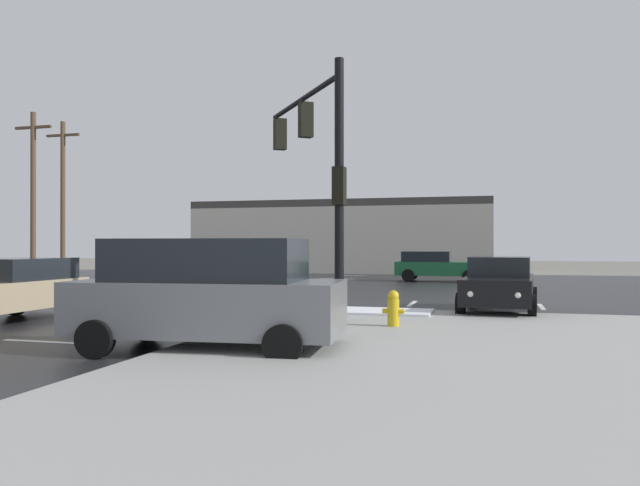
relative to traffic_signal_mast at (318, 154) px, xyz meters
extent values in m
plane|color=slate|center=(-4.18, 4.95, -4.29)|extent=(120.00, 120.00, 0.00)
cube|color=#232326|center=(-4.18, 4.95, -4.28)|extent=(44.00, 44.00, 0.02)
cube|color=white|center=(0.82, 0.95, -4.12)|extent=(4.00, 1.60, 0.06)
cube|color=silver|center=(-4.18, -5.05, -4.27)|extent=(2.00, 0.15, 0.01)
cube|color=silver|center=(-4.18, -1.05, -4.27)|extent=(2.00, 0.15, 0.01)
cube|color=silver|center=(-4.18, 2.95, -4.27)|extent=(2.00, 0.15, 0.01)
cube|color=silver|center=(-4.18, 6.95, -4.27)|extent=(2.00, 0.15, 0.01)
cube|color=silver|center=(-4.18, 10.95, -4.27)|extent=(2.00, 0.15, 0.01)
cube|color=silver|center=(-4.18, 14.95, -4.27)|extent=(2.00, 0.15, 0.01)
cube|color=silver|center=(-4.18, 18.95, -4.27)|extent=(2.00, 0.15, 0.01)
cube|color=silver|center=(-4.18, 22.95, -4.27)|extent=(2.00, 0.15, 0.01)
cube|color=silver|center=(-14.18, 4.95, -4.27)|extent=(0.15, 2.00, 0.01)
cube|color=silver|center=(-10.18, 4.95, -4.27)|extent=(0.15, 2.00, 0.01)
cube|color=silver|center=(-6.18, 4.95, -4.27)|extent=(0.15, 2.00, 0.01)
cube|color=silver|center=(-2.18, 4.95, -4.27)|extent=(0.15, 2.00, 0.01)
cube|color=silver|center=(1.82, 4.95, -4.27)|extent=(0.15, 2.00, 0.01)
cube|color=silver|center=(5.82, 4.95, -4.27)|extent=(0.15, 2.00, 0.01)
cube|color=silver|center=(-0.68, 0.95, -4.27)|extent=(0.45, 7.00, 0.01)
cylinder|color=black|center=(0.85, -1.16, -1.03)|extent=(0.22, 0.22, 6.23)
cylinder|color=black|center=(-0.70, 0.96, 1.68)|extent=(3.21, 4.33, 0.14)
cube|color=black|center=(-0.55, 0.75, 1.06)|extent=(0.46, 0.44, 0.95)
sphere|color=red|center=(-0.64, 0.88, 1.34)|extent=(0.20, 0.20, 0.20)
cube|color=black|center=(-1.94, 2.66, 1.06)|extent=(0.46, 0.44, 0.95)
sphere|color=red|center=(-2.04, 2.79, 1.34)|extent=(0.20, 0.20, 0.20)
cube|color=black|center=(0.85, -1.16, -0.95)|extent=(0.28, 0.36, 0.90)
cylinder|color=gold|center=(2.22, -1.75, -3.85)|extent=(0.26, 0.26, 0.60)
sphere|color=gold|center=(2.22, -1.75, -3.48)|extent=(0.25, 0.25, 0.25)
cylinder|color=gold|center=(2.04, -1.75, -3.82)|extent=(0.12, 0.11, 0.11)
cylinder|color=gold|center=(2.40, -1.75, -3.82)|extent=(0.12, 0.11, 0.11)
cube|color=beige|center=(-5.92, 29.00, -2.02)|extent=(20.80, 8.00, 4.53)
cube|color=#3F3D3A|center=(-5.92, 29.00, 0.49)|extent=(20.80, 8.00, 0.50)
cube|color=black|center=(4.54, 2.88, -3.59)|extent=(2.11, 4.61, 0.70)
cube|color=black|center=(4.59, 3.55, -2.96)|extent=(1.82, 2.58, 0.55)
cylinder|color=black|center=(5.33, 1.29, -3.94)|extent=(0.27, 0.67, 0.66)
cylinder|color=black|center=(3.54, 1.41, -3.94)|extent=(0.27, 0.67, 0.66)
cylinder|color=black|center=(5.55, 4.34, -3.94)|extent=(0.27, 0.67, 0.66)
cylinder|color=black|center=(3.75, 4.47, -3.94)|extent=(0.27, 0.67, 0.66)
sphere|color=white|center=(4.96, 0.64, -3.59)|extent=(0.18, 0.18, 0.18)
sphere|color=white|center=(3.82, 0.72, -3.59)|extent=(0.18, 0.18, 0.18)
cube|color=#195933|center=(1.69, 17.90, -3.59)|extent=(4.53, 1.87, 0.70)
cube|color=black|center=(1.01, 17.89, -2.96)|extent=(2.50, 1.69, 0.55)
cylinder|color=black|center=(3.20, 18.82, -3.94)|extent=(0.66, 0.23, 0.66)
cylinder|color=black|center=(3.23, 17.02, -3.94)|extent=(0.66, 0.23, 0.66)
cylinder|color=black|center=(0.14, 18.78, -3.94)|extent=(0.66, 0.23, 0.66)
cylinder|color=black|center=(0.17, 16.98, -3.94)|extent=(0.66, 0.23, 0.66)
sphere|color=white|center=(3.88, 18.51, -3.59)|extent=(0.18, 0.18, 0.18)
sphere|color=white|center=(3.89, 17.36, -3.59)|extent=(0.18, 0.18, 0.18)
cube|color=slate|center=(-0.60, -5.27, -3.46)|extent=(4.95, 2.36, 0.95)
cube|color=black|center=(-0.60, -5.27, -2.61)|extent=(3.50, 2.08, 0.75)
cylinder|color=black|center=(-2.14, -6.38, -3.94)|extent=(0.68, 0.28, 0.66)
cylinder|color=black|center=(-2.31, -4.44, -3.94)|extent=(0.68, 0.28, 0.66)
cylinder|color=black|center=(1.11, -6.10, -3.94)|extent=(0.68, 0.28, 0.66)
cylinder|color=black|center=(0.94, -4.16, -3.94)|extent=(0.68, 0.28, 0.66)
sphere|color=white|center=(-2.89, -6.09, -3.46)|extent=(0.18, 0.18, 0.18)
sphere|color=white|center=(-2.99, -4.85, -3.46)|extent=(0.18, 0.18, 0.18)
cube|color=tan|center=(-7.34, -2.76, -3.59)|extent=(1.80, 4.50, 0.70)
cube|color=black|center=(-7.34, -2.08, -2.96)|extent=(1.66, 2.48, 0.55)
cylinder|color=black|center=(-6.44, -1.23, -3.94)|extent=(0.22, 0.66, 0.66)
cylinder|color=black|center=(-8.24, -1.23, -3.94)|extent=(0.22, 0.66, 0.66)
cylinder|color=brown|center=(-18.96, 12.26, 0.18)|extent=(0.28, 0.28, 8.94)
cube|color=brown|center=(-18.96, 12.26, 3.85)|extent=(2.20, 0.14, 0.14)
cylinder|color=brown|center=(-20.01, 16.00, 0.32)|extent=(0.28, 0.28, 9.21)
cube|color=brown|center=(-20.01, 16.00, 4.12)|extent=(2.20, 0.14, 0.14)
camera|label=1|loc=(4.32, -15.60, -2.35)|focal=35.23mm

